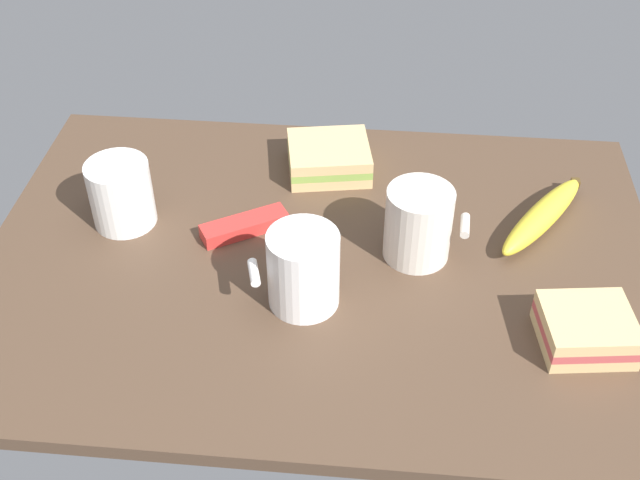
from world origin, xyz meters
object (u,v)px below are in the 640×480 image
(coffee_mug_milky, at_px, (121,193))
(banana, at_px, (542,216))
(sandwich_main, at_px, (586,329))
(coffee_mug_black, at_px, (303,269))
(coffee_mug_spare, at_px, (419,223))
(sandwich_side, at_px, (329,158))
(snack_bar, at_px, (245,226))

(coffee_mug_milky, xyz_separation_m, banana, (-0.58, -0.04, -0.03))
(coffee_mug_milky, height_order, sandwich_main, coffee_mug_milky)
(coffee_mug_black, relative_size, coffee_mug_spare, 1.02)
(banana, bearing_deg, sandwich_side, -19.32)
(coffee_mug_black, distance_m, sandwich_main, 0.34)
(sandwich_main, height_order, banana, sandwich_main)
(sandwich_side, distance_m, snack_bar, 0.19)
(banana, height_order, snack_bar, banana)
(coffee_mug_milky, height_order, coffee_mug_spare, coffee_mug_spare)
(coffee_mug_black, relative_size, sandwich_main, 0.98)
(coffee_mug_spare, height_order, snack_bar, coffee_mug_spare)
(coffee_mug_black, bearing_deg, sandwich_main, 173.32)
(coffee_mug_black, relative_size, coffee_mug_milky, 1.09)
(coffee_mug_spare, bearing_deg, coffee_mug_black, 36.16)
(sandwich_side, bearing_deg, coffee_mug_milky, 28.57)
(coffee_mug_milky, distance_m, sandwich_main, 0.63)
(coffee_mug_black, xyz_separation_m, coffee_mug_milky, (0.27, -0.13, -0.00))
(coffee_mug_milky, bearing_deg, coffee_mug_spare, 175.42)
(banana, bearing_deg, coffee_mug_black, 29.44)
(coffee_mug_spare, relative_size, snack_bar, 0.91)
(coffee_mug_black, distance_m, coffee_mug_milky, 0.30)
(sandwich_side, relative_size, snack_bar, 1.13)
(sandwich_side, height_order, banana, sandwich_side)
(coffee_mug_black, height_order, coffee_mug_spare, coffee_mug_black)
(sandwich_side, relative_size, banana, 0.71)
(coffee_mug_black, height_order, sandwich_side, coffee_mug_black)
(snack_bar, bearing_deg, sandwich_side, -153.99)
(coffee_mug_spare, height_order, sandwich_side, coffee_mug_spare)
(coffee_mug_black, relative_size, sandwich_side, 0.83)
(sandwich_main, xyz_separation_m, snack_bar, (0.43, -0.17, -0.01))
(coffee_mug_milky, bearing_deg, sandwich_main, 163.90)
(coffee_mug_black, distance_m, coffee_mug_spare, 0.17)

